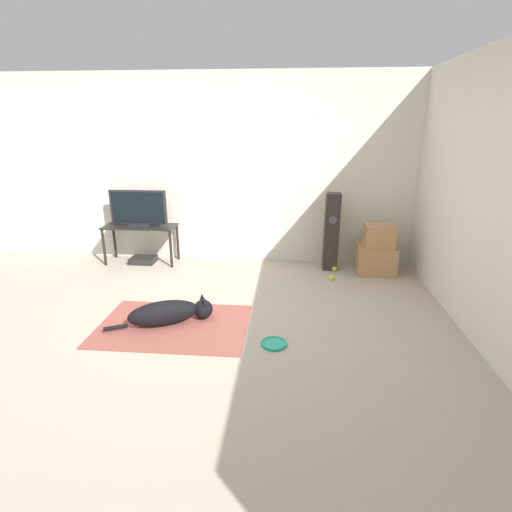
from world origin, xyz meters
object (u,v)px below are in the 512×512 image
(dog, at_px, (171,312))
(tv_stand, at_px, (140,231))
(frisbee, at_px, (274,344))
(tennis_ball_by_boxes, at_px, (334,269))
(game_console, at_px, (143,260))
(tv, at_px, (138,209))
(tennis_ball_near_speaker, at_px, (332,278))
(floor_speaker, at_px, (331,232))
(cardboard_box_lower, at_px, (375,259))
(cardboard_box_upper, at_px, (379,236))

(dog, bearing_deg, tv_stand, 117.73)
(frisbee, distance_m, tennis_ball_by_boxes, 2.09)
(frisbee, height_order, tennis_ball_by_boxes, tennis_ball_by_boxes)
(frisbee, xyz_separation_m, game_console, (-1.97, 2.08, 0.03))
(dog, height_order, game_console, dog)
(game_console, bearing_deg, tv, 116.69)
(tv_stand, relative_size, tennis_ball_near_speaker, 15.24)
(tennis_ball_near_speaker, bearing_deg, floor_speaker, 89.45)
(floor_speaker, bearing_deg, dog, -133.75)
(tv_stand, distance_m, game_console, 0.42)
(cardboard_box_lower, bearing_deg, frisbee, -122.53)
(tennis_ball_near_speaker, xyz_separation_m, game_console, (-2.63, 0.45, 0.01))
(dog, relative_size, floor_speaker, 0.93)
(cardboard_box_upper, xyz_separation_m, tennis_ball_by_boxes, (-0.54, 0.01, -0.48))
(frisbee, height_order, tennis_ball_near_speaker, tennis_ball_near_speaker)
(dog, xyz_separation_m, tennis_ball_near_speaker, (1.69, 1.34, -0.10))
(tennis_ball_by_boxes, height_order, game_console, game_console)
(tennis_ball_by_boxes, bearing_deg, frisbee, -110.30)
(tv_stand, xyz_separation_m, tennis_ball_by_boxes, (2.70, -0.13, -0.43))
(dog, bearing_deg, game_console, 117.70)
(dog, height_order, tv, tv)
(frisbee, relative_size, tennis_ball_by_boxes, 3.60)
(dog, relative_size, tennis_ball_near_speaker, 14.65)
(tennis_ball_near_speaker, bearing_deg, dog, -141.61)
(cardboard_box_upper, distance_m, game_console, 3.27)
(frisbee, bearing_deg, dog, 164.13)
(floor_speaker, relative_size, tennis_ball_near_speaker, 15.72)
(tv, xyz_separation_m, game_console, (0.01, -0.02, -0.74))
(cardboard_box_lower, bearing_deg, tennis_ball_by_boxes, -179.72)
(cardboard_box_upper, bearing_deg, tennis_ball_by_boxes, 178.94)
(dog, xyz_separation_m, frisbee, (1.03, -0.29, -0.12))
(dog, bearing_deg, tv, 117.69)
(tv, distance_m, tennis_ball_near_speaker, 2.78)
(tv, distance_m, game_console, 0.74)
(frisbee, height_order, tv, tv)
(dog, bearing_deg, frisbee, -15.87)
(tennis_ball_by_boxes, xyz_separation_m, game_console, (-2.69, 0.12, 0.01))
(floor_speaker, xyz_separation_m, tennis_ball_by_boxes, (0.06, -0.10, -0.49))
(frisbee, relative_size, tv, 0.30)
(tv_stand, distance_m, tv, 0.32)
(tv_stand, relative_size, tennis_ball_by_boxes, 15.24)
(tennis_ball_by_boxes, relative_size, game_console, 0.19)
(frisbee, bearing_deg, tv, 133.30)
(cardboard_box_lower, relative_size, floor_speaker, 0.47)
(floor_speaker, xyz_separation_m, tv, (-2.64, 0.03, 0.26))
(frisbee, bearing_deg, floor_speaker, 72.13)
(cardboard_box_upper, bearing_deg, dog, -144.21)
(game_console, bearing_deg, tennis_ball_near_speaker, -9.67)
(dog, bearing_deg, cardboard_box_lower, 36.21)
(floor_speaker, distance_m, tv_stand, 2.64)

